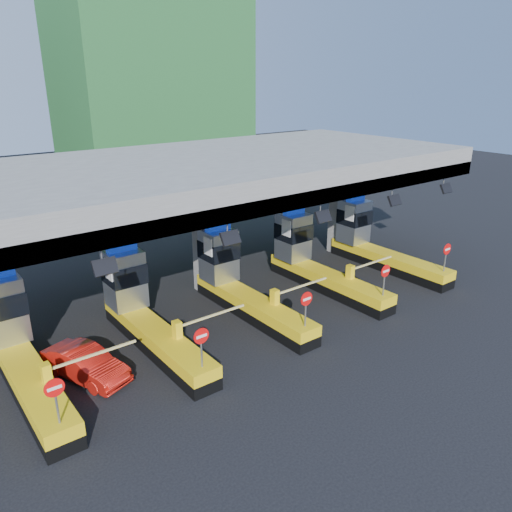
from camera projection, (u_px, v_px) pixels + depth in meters
ground at (240, 309)px, 24.43m from camera, size 120.00×120.00×0.00m
toll_canopy at (205, 176)px, 24.46m from camera, size 28.00×12.09×7.00m
toll_lane_far_left at (17, 345)px, 18.42m from camera, size 4.43×8.00×4.16m
toll_lane_left at (141, 309)px, 21.29m from camera, size 4.43×8.00×4.16m
toll_lane_center at (237, 281)px, 24.16m from camera, size 4.43×8.00×4.16m
toll_lane_right at (312, 259)px, 27.03m from camera, size 4.43×8.00×4.16m
toll_lane_far_right at (372, 241)px, 29.90m from camera, size 4.43×8.00×4.16m
bg_building_scaffold at (149, 41)px, 50.31m from camera, size 18.00×12.00×28.00m
red_car at (85, 364)px, 18.68m from camera, size 2.48×3.92×1.22m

